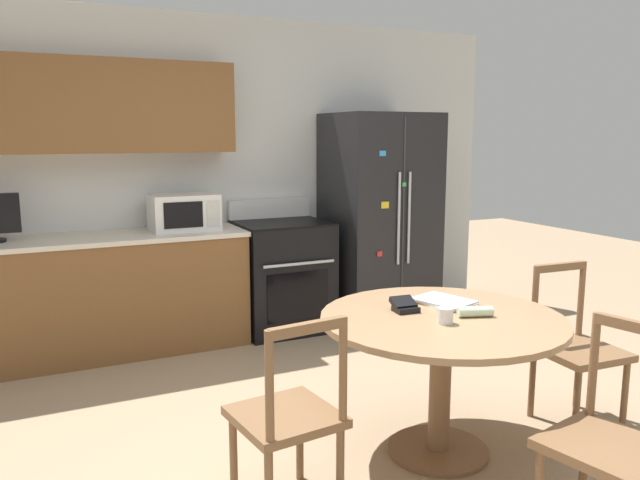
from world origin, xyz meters
The scene contains 14 objects.
ground_plane centered at (0.00, 0.00, 0.00)m, with size 14.00×14.00×0.00m, color #9E8466.
back_wall centered at (-0.30, 2.59, 1.45)m, with size 5.20×0.44×2.60m.
kitchen_counter centered at (-1.11, 2.29, 0.45)m, with size 2.21×0.64×0.90m.
refrigerator centered at (1.27, 2.20, 0.91)m, with size 0.85×0.80×1.82m.
oven_range centered at (0.37, 2.26, 0.47)m, with size 0.73×0.68×1.08m.
microwave centered at (-0.43, 2.31, 1.04)m, with size 0.51×0.36×0.28m.
dining_table centered at (0.31, -0.04, 0.60)m, with size 1.23×1.23×0.74m.
dining_chair_left centered at (-0.59, -0.18, 0.43)m, with size 0.47×0.47×0.90m.
dining_chair_right centered at (1.21, -0.08, 0.43)m, with size 0.45×0.45×0.90m.
dining_chair_near centered at (0.46, -0.93, 0.43)m, with size 0.50×0.50×0.90m.
candle_glass centered at (0.24, -0.14, 0.77)m, with size 0.08×0.08×0.08m.
folded_napkin centered at (0.44, -0.12, 0.76)m, with size 0.18×0.11×0.05m.
wallet centered at (0.18, 0.12, 0.76)m, with size 0.13×0.14×0.07m.
mail_stack centered at (0.45, 0.15, 0.75)m, with size 0.30×0.35×0.02m.
Camera 1 is at (-1.55, -2.49, 1.63)m, focal length 35.00 mm.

